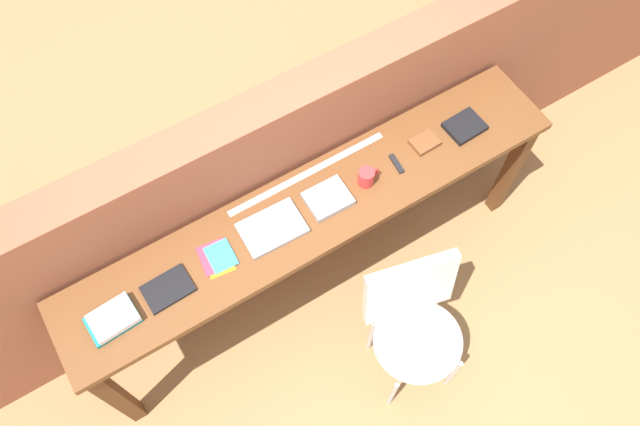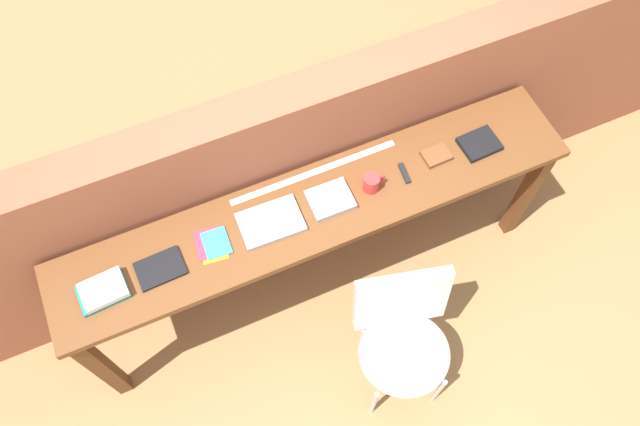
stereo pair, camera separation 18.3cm
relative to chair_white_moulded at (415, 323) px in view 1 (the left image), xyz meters
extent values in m
plane|color=#9E7547|center=(-0.18, 0.33, -0.53)|extent=(40.00, 40.00, 0.00)
cube|color=#935138|center=(-0.18, 0.97, 0.12)|extent=(6.00, 0.20, 1.30)
cube|color=brown|center=(-0.18, 0.63, 0.33)|extent=(2.50, 0.44, 0.04)
cube|color=#5B341A|center=(-1.37, 0.47, -0.11)|extent=(0.07, 0.07, 0.84)
cube|color=#5B341A|center=(1.01, 0.47, -0.11)|extent=(0.07, 0.07, 0.84)
cube|color=#5B341A|center=(-1.37, 0.79, -0.11)|extent=(0.07, 0.07, 0.84)
cube|color=#5B341A|center=(1.01, 0.79, -0.11)|extent=(0.07, 0.07, 0.84)
ellipsoid|color=silver|center=(-0.02, -0.07, -0.08)|extent=(0.53, 0.51, 0.08)
cube|color=silver|center=(0.03, 0.12, 0.16)|extent=(0.45, 0.21, 0.40)
cylinder|color=#B2B2B7|center=(-0.21, -0.18, -0.32)|extent=(0.02, 0.02, 0.41)
cylinder|color=#B2B2B7|center=(0.11, -0.26, -0.32)|extent=(0.02, 0.02, 0.41)
cylinder|color=#B2B2B7|center=(-0.14, 0.13, -0.32)|extent=(0.02, 0.02, 0.41)
cylinder|color=#B2B2B7|center=(0.18, 0.05, -0.32)|extent=(0.02, 0.02, 0.41)
cube|color=#19757A|center=(-1.18, 0.60, 0.36)|extent=(0.21, 0.16, 0.02)
cube|color=white|center=(-1.17, 0.60, 0.39)|extent=(0.20, 0.15, 0.03)
cube|color=black|center=(-0.92, 0.61, 0.36)|extent=(0.21, 0.15, 0.02)
cube|color=yellow|center=(-0.68, 0.63, 0.35)|extent=(0.13, 0.18, 0.00)
cube|color=#E5334C|center=(-0.68, 0.64, 0.36)|extent=(0.15, 0.17, 0.00)
cube|color=#3399D8|center=(-0.66, 0.63, 0.36)|extent=(0.12, 0.15, 0.00)
cube|color=#9E9EA3|center=(-0.40, 0.63, 0.36)|extent=(0.29, 0.20, 0.02)
cube|color=#9E9EA3|center=(-0.10, 0.62, 0.37)|extent=(0.20, 0.17, 0.03)
cylinder|color=red|center=(0.10, 0.61, 0.40)|extent=(0.08, 0.08, 0.09)
torus|color=red|center=(0.14, 0.61, 0.40)|extent=(0.06, 0.01, 0.06)
cube|color=black|center=(0.28, 0.62, 0.36)|extent=(0.04, 0.11, 0.02)
cube|color=brown|center=(0.46, 0.64, 0.37)|extent=(0.13, 0.10, 0.02)
cube|color=black|center=(0.68, 0.62, 0.37)|extent=(0.19, 0.16, 0.03)
cube|color=silver|center=(-0.11, 0.80, 0.35)|extent=(0.84, 0.03, 0.00)
camera|label=1|loc=(-0.87, -0.54, 2.88)|focal=35.00mm
camera|label=2|loc=(-0.70, -0.63, 2.88)|focal=35.00mm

